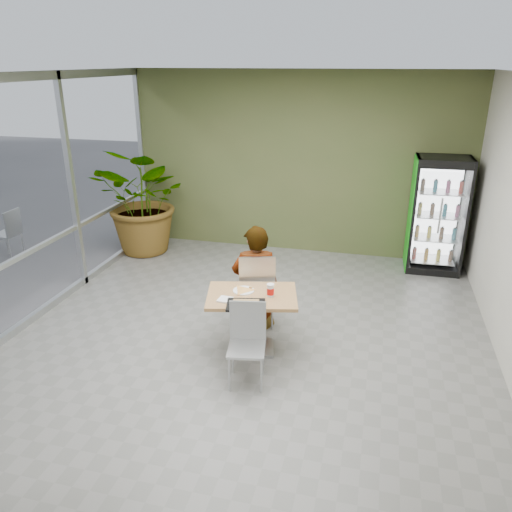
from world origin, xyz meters
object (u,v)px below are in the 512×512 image
at_px(seated_woman, 255,287).
at_px(soda_cup, 270,290).
at_px(dining_table, 252,310).
at_px(beverage_fridge, 437,215).
at_px(chair_far, 257,285).
at_px(potted_plant, 146,200).
at_px(chair_near, 247,336).
at_px(cafeteria_tray, 246,305).

xyz_separation_m(seated_woman, soda_cup, (0.34, -0.62, 0.28)).
distance_m(dining_table, soda_cup, 0.36).
distance_m(soda_cup, beverage_fridge, 3.83).
bearing_deg(soda_cup, chair_far, 118.52).
bearing_deg(seated_woman, potted_plant, -57.15).
distance_m(seated_woman, soda_cup, 0.75).
distance_m(chair_near, cafeteria_tray, 0.37).
relative_size(chair_far, potted_plant, 0.53).
bearing_deg(seated_woman, dining_table, 83.59).
distance_m(dining_table, seated_woman, 0.63).
xyz_separation_m(chair_near, potted_plant, (-2.78, 3.39, 0.45)).
bearing_deg(dining_table, beverage_fridge, 54.15).
relative_size(chair_near, cafeteria_tray, 2.09).
bearing_deg(seated_woman, beverage_fridge, -149.95).
bearing_deg(cafeteria_tray, chair_far, 95.88).
height_order(dining_table, potted_plant, potted_plant).
relative_size(seated_woman, soda_cup, 10.85).
bearing_deg(potted_plant, chair_near, -50.62).
xyz_separation_m(chair_near, cafeteria_tray, (-0.09, 0.27, 0.23)).
distance_m(cafeteria_tray, beverage_fridge, 4.21).
xyz_separation_m(dining_table, cafeteria_tray, (0.01, -0.30, 0.23)).
distance_m(chair_far, cafeteria_tray, 0.89).
bearing_deg(chair_far, potted_plant, -57.51).
xyz_separation_m(soda_cup, potted_plant, (-2.91, 2.81, 0.15)).
relative_size(beverage_fridge, potted_plant, 0.98).
relative_size(chair_far, chair_near, 1.16).
bearing_deg(soda_cup, dining_table, -178.64).
bearing_deg(dining_table, soda_cup, 1.36).
relative_size(dining_table, beverage_fridge, 0.62).
distance_m(cafeteria_tray, potted_plant, 4.13).
distance_m(dining_table, chair_near, 0.58).
height_order(soda_cup, potted_plant, potted_plant).
bearing_deg(cafeteria_tray, soda_cup, 55.15).
relative_size(soda_cup, beverage_fridge, 0.08).
bearing_deg(cafeteria_tray, seated_woman, 97.46).
height_order(chair_far, potted_plant, potted_plant).
bearing_deg(chair_far, cafeteria_tray, 79.15).
distance_m(chair_far, seated_woman, 0.09).
relative_size(dining_table, chair_far, 1.14).
bearing_deg(dining_table, potted_plant, 133.68).
bearing_deg(beverage_fridge, seated_woman, -134.45).
xyz_separation_m(dining_table, seated_woman, (-0.11, 0.62, 0.01)).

